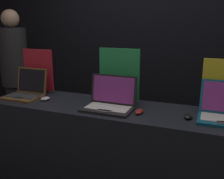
# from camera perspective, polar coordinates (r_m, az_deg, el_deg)

# --- Properties ---
(wall_back) EXTENTS (8.00, 0.05, 2.80)m
(wall_back) POSITION_cam_1_polar(r_m,az_deg,el_deg) (3.28, 8.30, 10.50)
(wall_back) COLOR black
(wall_back) RESTS_ON ground_plane
(display_counter) EXTENTS (2.20, 0.56, 0.93)m
(display_counter) POSITION_cam_1_polar(r_m,az_deg,el_deg) (2.37, 0.10, -14.63)
(display_counter) COLOR black
(display_counter) RESTS_ON ground_plane
(laptop_front) EXTENTS (0.33, 0.30, 0.26)m
(laptop_front) POSITION_cam_1_polar(r_m,az_deg,el_deg) (2.59, -18.12, -0.20)
(laptop_front) COLOR brown
(laptop_front) RESTS_ON display_counter
(mouse_front) EXTENTS (0.07, 0.10, 0.03)m
(mouse_front) POSITION_cam_1_polar(r_m,az_deg,el_deg) (2.44, -14.32, -1.92)
(mouse_front) COLOR #B2B2B7
(mouse_front) RESTS_ON display_counter
(promo_stand_front) EXTENTS (0.33, 0.07, 0.43)m
(promo_stand_front) POSITION_cam_1_polar(r_m,az_deg,el_deg) (2.71, -15.69, 3.71)
(promo_stand_front) COLOR black
(promo_stand_front) RESTS_ON display_counter
(laptop_middle) EXTENTS (0.40, 0.29, 0.26)m
(laptop_middle) POSITION_cam_1_polar(r_m,az_deg,el_deg) (2.12, -0.50, -2.60)
(laptop_middle) COLOR black
(laptop_middle) RESTS_ON display_counter
(mouse_middle) EXTENTS (0.06, 0.11, 0.03)m
(mouse_middle) POSITION_cam_1_polar(r_m,az_deg,el_deg) (2.04, 5.93, -4.80)
(mouse_middle) COLOR maroon
(mouse_middle) RESTS_ON display_counter
(promo_stand_middle) EXTENTS (0.36, 0.07, 0.47)m
(promo_stand_middle) POSITION_cam_1_polar(r_m,az_deg,el_deg) (2.28, 1.58, 2.84)
(promo_stand_middle) COLOR black
(promo_stand_middle) RESTS_ON display_counter
(mouse_back) EXTENTS (0.06, 0.10, 0.03)m
(mouse_back) POSITION_cam_1_polar(r_m,az_deg,el_deg) (2.01, 16.23, -5.61)
(mouse_back) COLOR black
(mouse_back) RESTS_ON display_counter
(person_bystander) EXTENTS (0.34, 0.34, 1.77)m
(person_bystander) POSITION_cam_1_polar(r_m,az_deg,el_deg) (3.52, -20.20, 2.10)
(person_bystander) COLOR #282833
(person_bystander) RESTS_ON ground_plane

